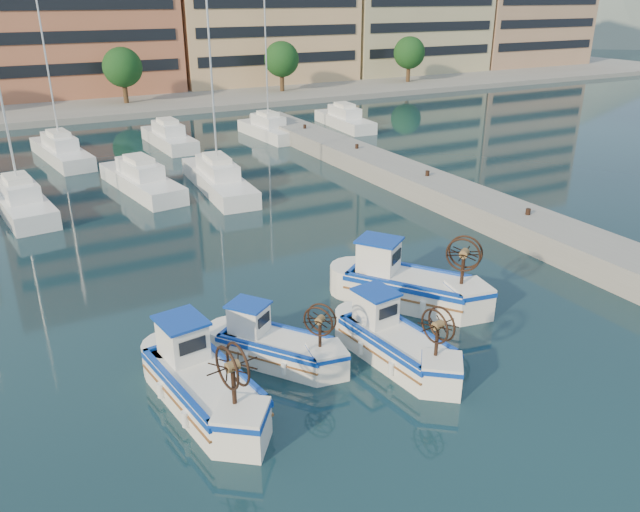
{
  "coord_description": "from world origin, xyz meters",
  "views": [
    {
      "loc": [
        -9.59,
        -14.56,
        11.14
      ],
      "look_at": [
        1.25,
        5.59,
        1.5
      ],
      "focal_mm": 35.0,
      "sensor_mm": 36.0,
      "label": 1
    }
  ],
  "objects_px": {
    "fishing_boat_a": "(201,380)",
    "fishing_boat_d": "(406,283)",
    "fishing_boat_b": "(274,343)",
    "fishing_boat_c": "(395,340)"
  },
  "relations": [
    {
      "from": "fishing_boat_c",
      "to": "fishing_boat_d",
      "type": "relative_size",
      "value": 0.87
    },
    {
      "from": "fishing_boat_a",
      "to": "fishing_boat_d",
      "type": "distance_m",
      "value": 9.39
    },
    {
      "from": "fishing_boat_b",
      "to": "fishing_boat_d",
      "type": "bearing_deg",
      "value": -23.37
    },
    {
      "from": "fishing_boat_a",
      "to": "fishing_boat_b",
      "type": "distance_m",
      "value": 3.01
    },
    {
      "from": "fishing_boat_c",
      "to": "fishing_boat_d",
      "type": "bearing_deg",
      "value": 42.74
    },
    {
      "from": "fishing_boat_c",
      "to": "fishing_boat_d",
      "type": "distance_m",
      "value": 4.21
    },
    {
      "from": "fishing_boat_b",
      "to": "fishing_boat_c",
      "type": "distance_m",
      "value": 3.94
    },
    {
      "from": "fishing_boat_a",
      "to": "fishing_boat_d",
      "type": "xyz_separation_m",
      "value": [
        9.04,
        2.54,
        0.05
      ]
    },
    {
      "from": "fishing_boat_a",
      "to": "fishing_boat_c",
      "type": "xyz_separation_m",
      "value": [
        6.32,
        -0.66,
        -0.08
      ]
    },
    {
      "from": "fishing_boat_b",
      "to": "fishing_boat_d",
      "type": "xyz_separation_m",
      "value": [
        6.25,
        1.43,
        0.19
      ]
    }
  ]
}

